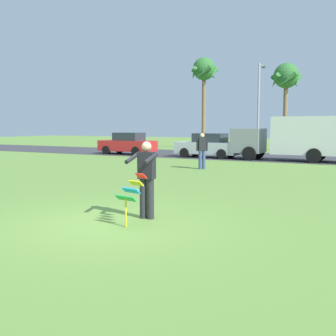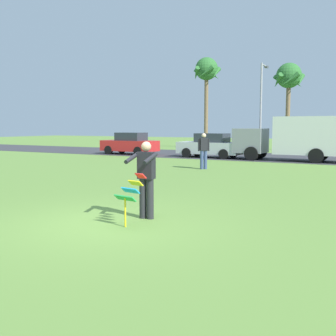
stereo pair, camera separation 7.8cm
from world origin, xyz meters
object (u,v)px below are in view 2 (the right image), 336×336
parked_truck_grey_van (298,137)px  palm_tree_right_near (289,79)px  streetlight_pole (261,102)px  person_walker_far (204,150)px  kite_held (131,192)px  parked_car_silver (210,146)px  person_kite_flyer (146,177)px  parked_car_red (130,144)px  palm_tree_left_near (207,73)px

parked_truck_grey_van → palm_tree_right_near: size_ratio=0.92×
streetlight_pole → person_walker_far: streetlight_pole is taller
kite_held → parked_truck_grey_van: bearing=90.1°
parked_car_silver → parked_truck_grey_van: parked_truck_grey_van is taller
person_kite_flyer → parked_car_red: person_kite_flyer is taller
parked_car_silver → palm_tree_left_near: size_ratio=0.50×
kite_held → parked_car_red: 21.28m
parked_car_silver → streetlight_pole: streetlight_pole is taller
parked_truck_grey_van → person_walker_far: size_ratio=3.88×
palm_tree_left_near → person_walker_far: size_ratio=4.87×
parked_truck_grey_van → palm_tree_left_near: bearing=134.5°
streetlight_pole → person_walker_far: 14.53m
parked_truck_grey_van → person_walker_far: bearing=-114.8°
kite_held → parked_car_red: size_ratio=0.25×
parked_car_silver → palm_tree_right_near: bearing=75.8°
palm_tree_left_near → parked_car_red: bearing=-97.5°
palm_tree_right_near → person_walker_far: 17.87m
parked_car_red → parked_car_silver: bearing=-0.0°
parked_car_silver → parked_truck_grey_van: bearing=0.0°
kite_held → parked_car_silver: 18.46m
person_walker_far → parked_car_silver: bearing=110.2°
kite_held → parked_car_silver: size_ratio=0.25×
kite_held → person_walker_far: person_walker_far is taller
parked_car_red → person_walker_far: person_walker_far is taller
parked_car_red → palm_tree_right_near: bearing=49.1°
person_kite_flyer → person_walker_far: 10.66m
person_kite_flyer → parked_truck_grey_van: (0.01, 16.92, 0.46)m
kite_held → parked_car_silver: bearing=107.7°
parked_car_red → streetlight_pole: bearing=44.4°
person_walker_far → kite_held: bearing=-73.9°
palm_tree_right_near → person_walker_far: bearing=-90.6°
parked_car_red → person_walker_far: (8.83, -6.71, 0.16)m
parked_truck_grey_van → palm_tree_right_near: (-2.92, 10.42, 4.59)m
parked_car_silver → parked_truck_grey_van: (5.57, 0.00, 0.64)m
person_kite_flyer → palm_tree_left_near: bearing=110.9°
kite_held → palm_tree_left_near: 30.85m
kite_held → palm_tree_right_near: size_ratio=0.15×
parked_car_red → streetlight_pole: size_ratio=0.61×
palm_tree_left_near → person_walker_far: (7.43, -17.41, -6.08)m
palm_tree_left_near → person_walker_far: 19.88m
parked_car_silver → streetlight_pole: (1.22, 7.44, 3.22)m
person_kite_flyer → streetlight_pole: 24.92m
palm_tree_right_near → person_kite_flyer: bearing=-83.9°
parked_truck_grey_van → streetlight_pole: (-4.35, 7.44, 2.59)m
parked_truck_grey_van → parked_car_red: bearing=-180.0°
kite_held → person_walker_far: 11.32m
person_kite_flyer → parked_truck_grey_van: parked_truck_grey_van is taller
parked_car_red → person_walker_far: 11.10m
parked_car_silver → person_walker_far: person_walker_far is taller
parked_car_silver → palm_tree_left_near: (-4.96, 10.70, 6.24)m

